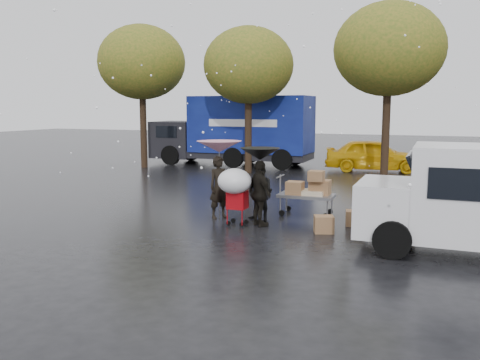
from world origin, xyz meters
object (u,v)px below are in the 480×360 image
at_px(vendor_cart, 309,190).
at_px(shopping_cart, 235,184).
at_px(blue_truck, 236,131).
at_px(person_black, 260,193).
at_px(yellow_taxi, 374,155).
at_px(person_pink, 219,187).

relative_size(vendor_cart, shopping_cart, 1.04).
height_order(vendor_cart, blue_truck, blue_truck).
bearing_deg(person_black, yellow_taxi, -54.32).
distance_m(shopping_cart, blue_truck, 13.59).
bearing_deg(blue_truck, shopping_cart, -68.17).
height_order(person_pink, shopping_cart, person_pink).
xyz_separation_m(person_black, shopping_cart, (-0.56, -0.26, 0.23)).
bearing_deg(vendor_cart, blue_truck, 121.18).
relative_size(shopping_cart, blue_truck, 0.18).
relative_size(person_pink, shopping_cart, 1.14).
distance_m(blue_truck, yellow_taxi, 6.98).
distance_m(person_pink, blue_truck, 12.63).
distance_m(vendor_cart, shopping_cart, 2.41).
xyz_separation_m(shopping_cart, blue_truck, (-5.04, 12.59, 0.69)).
height_order(person_black, shopping_cart, person_black).
height_order(blue_truck, yellow_taxi, blue_truck).
relative_size(vendor_cart, yellow_taxi, 0.34).
relative_size(person_black, vendor_cart, 1.09).
distance_m(person_pink, vendor_cart, 2.47).
xyz_separation_m(person_black, yellow_taxi, (1.30, 12.31, -0.08)).
bearing_deg(vendor_cart, person_pink, -151.80).
distance_m(vendor_cart, yellow_taxi, 10.66).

